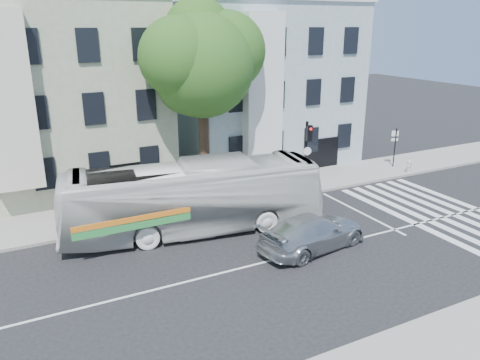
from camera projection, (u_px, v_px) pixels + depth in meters
ground at (282, 258)px, 20.21m from camera, size 120.00×120.00×0.00m
sidewalk_far at (209, 198)px, 26.96m from camera, size 80.00×4.00×0.15m
building_left at (54, 96)px, 28.17m from camera, size 12.00×10.00×11.00m
building_right at (257, 84)px, 34.18m from camera, size 12.00×10.00×11.00m
street_tree at (201, 59)px, 25.16m from camera, size 7.30×5.90×11.10m
bus at (193, 197)px, 22.36m from camera, size 4.72×12.78×3.48m
sedan at (313, 232)px, 20.87m from camera, size 3.01×5.63×1.55m
hedge at (175, 209)px, 24.26m from camera, size 8.43×2.99×0.70m
traffic_signal at (307, 149)px, 26.60m from camera, size 0.46×0.54×4.44m
fire_hydrant at (409, 166)px, 31.31m from camera, size 0.48×0.27×0.85m
far_sign_pole at (395, 143)px, 32.28m from camera, size 0.47×0.25×2.71m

